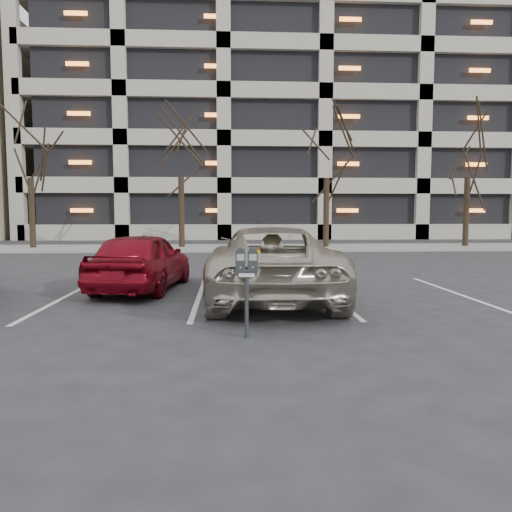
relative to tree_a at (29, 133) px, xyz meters
name	(u,v)px	position (x,y,z in m)	size (l,w,h in m)	color
ground	(276,319)	(10.00, -16.00, -5.44)	(140.00, 140.00, 0.00)	#28282B
sidewalk	(244,248)	(10.00, 0.00, -5.38)	(80.00, 4.00, 0.12)	gray
stall_lines	(199,297)	(8.60, -13.70, -5.43)	(16.90, 5.20, 0.00)	silver
parking_garage	(380,123)	(22.00, 17.84, 3.82)	(52.00, 20.00, 19.00)	black
tree_a	(29,133)	(0.00, 0.00, 0.00)	(3.31, 3.31, 7.53)	black
tree_b	(180,133)	(7.00, 0.00, 0.07)	(3.36, 3.36, 7.64)	black
tree_c	(327,134)	(14.00, 0.00, 0.06)	(3.35, 3.35, 7.62)	black
tree_d	(469,133)	(21.00, 0.00, 0.18)	(3.42, 3.42, 7.78)	black
parking_meter	(247,271)	(9.47, -17.19, -4.48)	(0.32, 0.13, 1.25)	black
suv_silver	(270,263)	(10.07, -14.06, -4.70)	(2.54, 5.37, 1.49)	#BEB5A2
car_red	(142,261)	(7.25, -12.67, -4.77)	(1.59, 3.94, 1.34)	maroon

